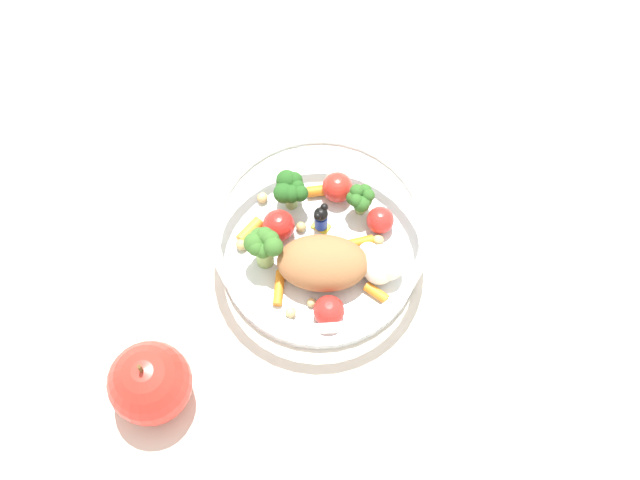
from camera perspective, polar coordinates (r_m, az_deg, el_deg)
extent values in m
plane|color=silver|center=(0.83, -0.76, -1.18)|extent=(2.40, 2.40, 0.00)
cylinder|color=white|center=(0.82, 0.00, -0.90)|extent=(0.20, 0.20, 0.01)
torus|color=white|center=(0.78, 0.00, 0.77)|extent=(0.21, 0.21, 0.01)
ellipsoid|color=#9E663D|center=(0.79, 0.19, -1.62)|extent=(0.11, 0.10, 0.05)
cylinder|color=#8EB766|center=(0.84, -2.02, 2.81)|extent=(0.01, 0.01, 0.02)
sphere|color=#23561E|center=(0.81, -1.42, 3.30)|extent=(0.02, 0.02, 0.02)
sphere|color=#23561E|center=(0.82, -1.61, 3.75)|extent=(0.02, 0.02, 0.02)
sphere|color=#23561E|center=(0.82, -1.82, 4.21)|extent=(0.02, 0.02, 0.02)
sphere|color=#23561E|center=(0.82, -2.35, 4.20)|extent=(0.02, 0.02, 0.02)
sphere|color=#23561E|center=(0.82, -2.51, 3.64)|extent=(0.02, 0.02, 0.02)
sphere|color=#23561E|center=(0.81, -2.56, 3.30)|extent=(0.02, 0.02, 0.02)
sphere|color=#23561E|center=(0.81, -2.07, 3.25)|extent=(0.02, 0.02, 0.02)
cylinder|color=#8EB766|center=(0.83, 2.85, 2.35)|extent=(0.01, 0.01, 0.02)
sphere|color=#2D6023|center=(0.82, 3.21, 2.77)|extent=(0.01, 0.01, 0.01)
sphere|color=#2D6023|center=(0.82, 3.41, 3.14)|extent=(0.01, 0.01, 0.01)
sphere|color=#2D6023|center=(0.82, 3.18, 3.48)|extent=(0.01, 0.01, 0.01)
sphere|color=#2D6023|center=(0.82, 2.61, 3.42)|extent=(0.01, 0.01, 0.01)
sphere|color=#2D6023|center=(0.82, 2.35, 2.96)|extent=(0.01, 0.01, 0.01)
sphere|color=#2D6023|center=(0.81, 2.54, 2.78)|extent=(0.01, 0.01, 0.01)
sphere|color=#2D6023|center=(0.81, 2.92, 2.53)|extent=(0.02, 0.02, 0.02)
cylinder|color=#8EB766|center=(0.80, -3.90, -1.06)|extent=(0.02, 0.02, 0.03)
sphere|color=#386B28|center=(0.77, -3.29, -0.47)|extent=(0.02, 0.02, 0.02)
sphere|color=#386B28|center=(0.78, -3.51, 0.03)|extent=(0.02, 0.02, 0.02)
sphere|color=#386B28|center=(0.78, -3.89, 0.27)|extent=(0.02, 0.02, 0.02)
sphere|color=#386B28|center=(0.79, -4.28, 0.17)|extent=(0.02, 0.02, 0.02)
sphere|color=#386B28|center=(0.78, -4.61, -0.22)|extent=(0.02, 0.02, 0.02)
sphere|color=#386B28|center=(0.78, -4.49, -0.54)|extent=(0.02, 0.02, 0.02)
sphere|color=#386B28|center=(0.78, -4.02, -0.72)|extent=(0.02, 0.02, 0.02)
sphere|color=white|center=(0.79, 4.83, -1.74)|extent=(0.03, 0.03, 0.03)
sphere|color=white|center=(0.80, 4.17, -1.42)|extent=(0.03, 0.03, 0.03)
sphere|color=white|center=(0.81, 4.23, -1.09)|extent=(0.02, 0.02, 0.02)
sphere|color=white|center=(0.81, 3.41, -0.93)|extent=(0.02, 0.02, 0.02)
sphere|color=white|center=(0.80, 3.06, -1.56)|extent=(0.02, 0.02, 0.02)
sphere|color=white|center=(0.80, 3.70, -1.76)|extent=(0.03, 0.03, 0.03)
sphere|color=white|center=(0.80, 4.16, -2.05)|extent=(0.03, 0.03, 0.03)
cube|color=yellow|center=(0.83, 0.06, 0.97)|extent=(0.02, 0.01, 0.00)
cylinder|color=#1933B2|center=(0.82, 0.07, 1.33)|extent=(0.01, 0.01, 0.02)
sphere|color=black|center=(0.81, 0.07, 1.83)|extent=(0.01, 0.01, 0.01)
sphere|color=black|center=(0.80, 0.29, 2.32)|extent=(0.01, 0.01, 0.01)
sphere|color=black|center=(0.80, -0.16, 1.67)|extent=(0.01, 0.01, 0.01)
cylinder|color=orange|center=(0.80, 4.01, -3.65)|extent=(0.03, 0.01, 0.01)
cylinder|color=orange|center=(0.82, 2.70, -0.18)|extent=(0.03, 0.03, 0.01)
cylinder|color=orange|center=(0.84, -0.17, 3.46)|extent=(0.02, 0.02, 0.01)
cylinder|color=orange|center=(0.80, -2.70, -3.50)|extent=(0.03, 0.04, 0.01)
cylinder|color=orange|center=(0.83, -4.93, 0.67)|extent=(0.01, 0.03, 0.01)
sphere|color=red|center=(0.78, 0.63, -5.00)|extent=(0.03, 0.03, 0.03)
sphere|color=red|center=(0.84, 1.22, 3.72)|extent=(0.03, 0.03, 0.03)
sphere|color=red|center=(0.82, -2.81, 1.15)|extent=(0.03, 0.03, 0.03)
sphere|color=red|center=(0.82, 4.24, 1.40)|extent=(0.03, 0.03, 0.03)
sphere|color=#D1B775|center=(0.84, -4.06, 2.97)|extent=(0.01, 0.01, 0.01)
sphere|color=tan|center=(0.85, 2.92, 3.44)|extent=(0.01, 0.01, 0.01)
sphere|color=#D1B775|center=(0.85, 0.74, 4.26)|extent=(0.01, 0.01, 0.01)
sphere|color=tan|center=(0.83, -1.34, 0.93)|extent=(0.01, 0.01, 0.01)
sphere|color=tan|center=(0.82, 4.10, 0.02)|extent=(0.01, 0.01, 0.01)
sphere|color=#D1B775|center=(0.79, -2.07, -5.10)|extent=(0.01, 0.01, 0.01)
sphere|color=#D1B775|center=(0.79, -0.60, -4.41)|extent=(0.01, 0.01, 0.01)
sphere|color=tan|center=(0.82, -5.51, -0.31)|extent=(0.01, 0.01, 0.01)
sphere|color=red|center=(0.76, -11.83, -9.79)|extent=(0.08, 0.08, 0.08)
cylinder|color=brown|center=(0.72, -12.49, -8.78)|extent=(0.00, 0.00, 0.01)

